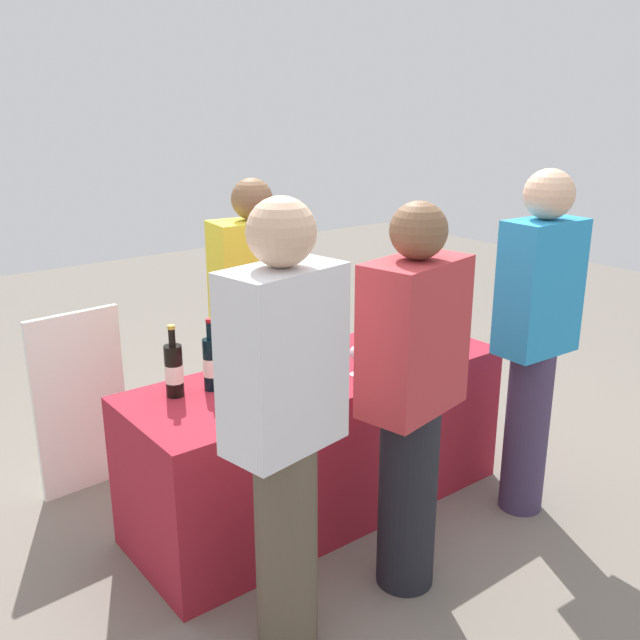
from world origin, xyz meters
TOP-DOWN VIEW (x-y plane):
  - ground_plane at (0.00, 0.00)m, footprint 12.00×12.00m
  - tasting_table at (0.00, 0.00)m, footprint 1.86×0.67m
  - wine_bottle_0 at (-0.67, 0.15)m, footprint 0.08×0.08m
  - wine_bottle_1 at (-0.51, 0.12)m, footprint 0.07×0.07m
  - wine_bottle_2 at (-0.01, 0.07)m, footprint 0.07×0.07m
  - wine_bottle_3 at (0.09, 0.16)m, footprint 0.08×0.08m
  - wine_bottle_4 at (0.47, 0.07)m, footprint 0.07×0.07m
  - wine_bottle_5 at (0.76, 0.07)m, footprint 0.07×0.07m
  - wine_glass_0 at (-0.21, -0.11)m, footprint 0.07×0.07m
  - wine_glass_1 at (0.10, -0.14)m, footprint 0.07×0.07m
  - wine_glass_2 at (0.57, -0.06)m, footprint 0.07×0.07m
  - ice_bucket at (0.61, -0.03)m, footprint 0.21×0.21m
  - server_pouring at (0.01, 0.57)m, footprint 0.45×0.28m
  - guest_0 at (-0.67, -0.67)m, footprint 0.44×0.29m
  - guest_1 at (-0.07, -0.67)m, footprint 0.47×0.32m
  - guest_2 at (0.78, -0.61)m, footprint 0.39×0.23m
  - menu_board at (-0.84, 0.90)m, footprint 0.47×0.06m

SIDE VIEW (x-z plane):
  - ground_plane at x=0.00m, z-range 0.00..0.00m
  - tasting_table at x=0.00m, z-range 0.00..0.72m
  - menu_board at x=-0.84m, z-range 0.00..0.95m
  - wine_glass_1 at x=0.10m, z-range 0.75..0.89m
  - ice_bucket at x=0.61m, z-range 0.72..0.93m
  - wine_glass_0 at x=-0.21m, z-range 0.75..0.90m
  - wine_glass_2 at x=0.57m, z-range 0.75..0.90m
  - wine_bottle_3 at x=0.09m, z-range 0.68..0.98m
  - wine_bottle_5 at x=0.76m, z-range 0.68..0.99m
  - server_pouring at x=0.01m, z-range 0.05..1.62m
  - wine_bottle_0 at x=-0.67m, z-range 0.68..1.00m
  - wine_bottle_1 at x=-0.51m, z-range 0.68..1.00m
  - wine_bottle_2 at x=-0.01m, z-range 0.68..1.01m
  - wine_bottle_4 at x=0.47m, z-range 0.67..1.02m
  - guest_1 at x=-0.07m, z-range 0.05..1.65m
  - guest_0 at x=-0.67m, z-range 0.07..1.73m
  - guest_2 at x=0.78m, z-range 0.08..1.74m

